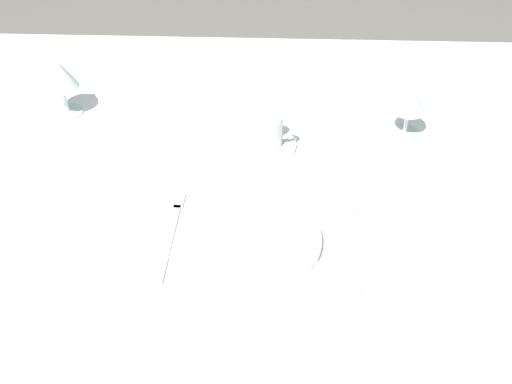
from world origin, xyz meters
TOP-DOWN VIEW (x-y plane):
  - ground_plane at (0.00, 0.00)m, footprint 6.00×6.00m
  - dining_table at (0.00, 0.00)m, footprint 1.80×1.11m
  - dinner_plate at (0.02, -0.22)m, footprint 0.25×0.25m
  - fork_outer at (-0.13, -0.20)m, footprint 0.03×0.23m
  - dinner_knife at (0.18, -0.21)m, footprint 0.03×0.23m
  - spoon_soup at (0.21, -0.19)m, footprint 0.03×0.23m
  - saucer_left at (0.53, 0.03)m, footprint 0.14×0.14m
  - coffee_cup_left at (0.53, 0.03)m, footprint 0.10×0.08m
  - saucer_right at (0.03, 0.07)m, footprint 0.14×0.14m
  - coffee_cup_right at (0.04, 0.07)m, footprint 0.10×0.08m
  - wine_glass_centre at (0.35, 0.12)m, footprint 0.07×0.07m
  - wine_glass_left at (-0.43, 0.18)m, footprint 0.08×0.08m

SIDE VIEW (x-z plane):
  - ground_plane at x=0.00m, z-range 0.00..0.00m
  - dining_table at x=0.00m, z-range 0.29..1.03m
  - fork_outer at x=-0.13m, z-range 0.74..0.74m
  - dinner_knife at x=0.18m, z-range 0.74..0.74m
  - spoon_soup at x=0.21m, z-range 0.74..0.75m
  - saucer_left at x=0.53m, z-range 0.74..0.75m
  - saucer_right at x=0.03m, z-range 0.74..0.75m
  - dinner_plate at x=0.02m, z-range 0.74..0.76m
  - coffee_cup_left at x=0.53m, z-range 0.75..0.81m
  - coffee_cup_right at x=0.04m, z-range 0.75..0.82m
  - wine_glass_centre at x=0.35m, z-range 0.77..0.90m
  - wine_glass_left at x=-0.43m, z-range 0.77..0.91m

